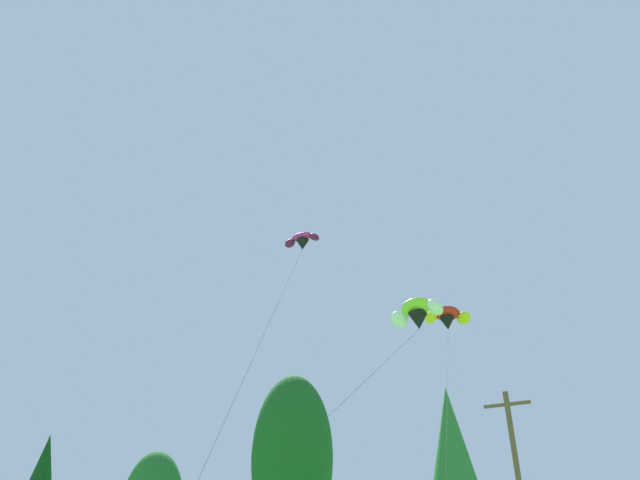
% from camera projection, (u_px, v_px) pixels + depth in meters
% --- Properties ---
extents(treeline_tree_c, '(5.79, 5.79, 14.79)m').
position_uv_depth(treeline_tree_c, '(292.00, 457.00, 41.51)').
color(treeline_tree_c, '#472D19').
rests_on(treeline_tree_c, ground_plane).
extents(treeline_tree_d, '(4.37, 4.37, 12.59)m').
position_uv_depth(treeline_tree_d, '(453.00, 462.00, 36.67)').
color(treeline_tree_d, '#472D19').
rests_on(treeline_tree_d, ground_plane).
extents(parafoil_kite_high_lime_white, '(7.33, 10.92, 12.11)m').
position_uv_depth(parafoil_kite_high_lime_white, '(417.00, 314.00, 28.37)').
color(parafoil_kite_high_lime_white, '#93D633').
extents(parafoil_kite_mid_red_yellow, '(6.21, 22.13, 17.36)m').
position_uv_depth(parafoil_kite_mid_red_yellow, '(447.00, 318.00, 42.84)').
color(parafoil_kite_mid_red_yellow, red).
extents(parafoil_kite_far_magenta, '(5.21, 15.90, 21.08)m').
position_uv_depth(parafoil_kite_far_magenta, '(302.00, 241.00, 40.88)').
color(parafoil_kite_far_magenta, '#D12893').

